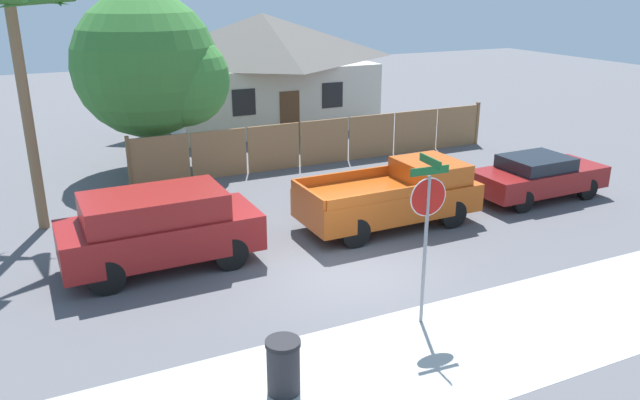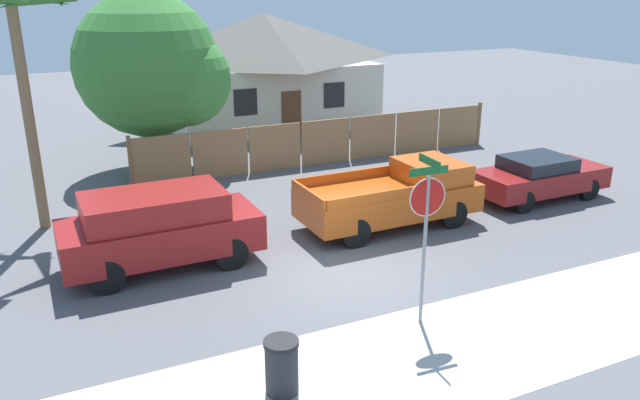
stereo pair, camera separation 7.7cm
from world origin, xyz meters
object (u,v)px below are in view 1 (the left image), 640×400
Objects in this scene: parked_sedan at (538,176)px; stop_sign at (427,214)px; orange_pickup at (394,195)px; red_suv at (159,227)px; palm_tree at (12,20)px; trash_bin at (283,366)px; oak_tree at (153,68)px; house at (263,68)px.

parked_sedan is 9.00m from stop_sign.
red_suv is at bearing 179.15° from orange_pickup.
orange_pickup is 1.47× the size of stop_sign.
trash_bin is (3.18, -9.57, -5.00)m from palm_tree.
trash_bin is at bearing -71.65° from palm_tree.
red_suv reaches higher than trash_bin.
oak_tree reaches higher than red_suv.
red_suv is at bearing 179.11° from parked_sedan.
house reaches higher than parked_sedan.
orange_pickup is at bearing -95.96° from house.
palm_tree is 11.28m from stop_sign.
palm_tree is 1.89× the size of stop_sign.
orange_pickup is 5.19m from parked_sedan.
stop_sign is at bearing -50.15° from red_suv.
oak_tree is at bearing 77.25° from red_suv.
palm_tree is 11.26m from trash_bin.
house is 10.30× the size of trash_bin.
orange_pickup is (8.78, -3.91, -4.63)m from palm_tree.
oak_tree is 13.14m from stop_sign.
stop_sign is (6.49, -8.65, -3.20)m from palm_tree.
house reaches higher than trash_bin.
trash_bin is (-5.61, -5.67, -0.37)m from orange_pickup.
parked_sedan is (13.97, -3.91, -4.76)m from palm_tree.
house is at bearing 59.80° from red_suv.
palm_tree is 1.49× the size of parked_sedan.
parked_sedan reaches higher than trash_bin.
orange_pickup is (6.38, 0.00, -0.15)m from red_suv.
house is at bearing 70.20° from trash_bin.
red_suv is 6.38m from orange_pickup.
house is at bearing 44.45° from palm_tree.
trash_bin is at bearing -153.21° from parked_sedan.
stop_sign is 3.88m from trash_bin.
orange_pickup is 1.16× the size of parked_sedan.
orange_pickup is at bearing 67.91° from stop_sign.
house reaches higher than orange_pickup.
oak_tree is 6.17m from palm_tree.
house is at bearing 104.10° from parked_sedan.
trash_bin is at bearing -160.71° from stop_sign.
stop_sign reaches higher than trash_bin.
trash_bin is at bearing -93.87° from oak_tree.
oak_tree is at bearing 139.67° from parked_sedan.
stop_sign is at bearing 15.56° from trash_bin.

